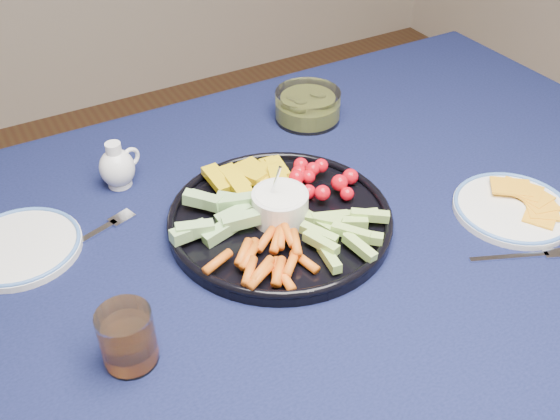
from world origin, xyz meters
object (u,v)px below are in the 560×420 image
creamer_pitcher (118,167)px  cheese_plate (513,207)px  juice_tumbler (128,340)px  pickle_bowl (308,107)px  crudite_platter (278,216)px  side_plate_extra (20,247)px  dining_table (278,303)px

creamer_pitcher → cheese_plate: (0.54, -0.40, -0.03)m
creamer_pitcher → juice_tumbler: (-0.11, -0.37, -0.00)m
pickle_bowl → cheese_plate: pickle_bowl is taller
creamer_pitcher → cheese_plate: creamer_pitcher is taller
crudite_platter → side_plate_extra: bearing=158.7°
creamer_pitcher → juice_tumbler: bearing=-106.3°
dining_table → side_plate_extra: 0.41m
crudite_platter → pickle_bowl: 0.34m
dining_table → cheese_plate: size_ratio=8.61×
crudite_platter → cheese_plate: crudite_platter is taller
dining_table → cheese_plate: bearing=-12.3°
side_plate_extra → crudite_platter: bearing=-21.3°
creamer_pitcher → pickle_bowl: creamer_pitcher is taller
creamer_pitcher → cheese_plate: size_ratio=0.44×
dining_table → crudite_platter: (0.04, 0.07, 0.11)m
crudite_platter → pickle_bowl: size_ratio=2.74×
dining_table → cheese_plate: cheese_plate is taller
dining_table → pickle_bowl: size_ratio=12.69×
cheese_plate → side_plate_extra: cheese_plate is taller
cheese_plate → side_plate_extra: size_ratio=1.04×
creamer_pitcher → cheese_plate: 0.67m
dining_table → juice_tumbler: size_ratio=20.24×
juice_tumbler → side_plate_extra: size_ratio=0.44×
crudite_platter → side_plate_extra: 0.40m
dining_table → crudite_platter: crudite_platter is taller
cheese_plate → crudite_platter: bearing=155.5°
cheese_plate → side_plate_extra: 0.79m
pickle_bowl → cheese_plate: bearing=-72.4°
dining_table → cheese_plate: (0.40, -0.09, 0.10)m
pickle_bowl → cheese_plate: (0.14, -0.43, -0.02)m
crudite_platter → creamer_pitcher: size_ratio=4.25×
dining_table → juice_tumbler: (-0.25, -0.06, 0.12)m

